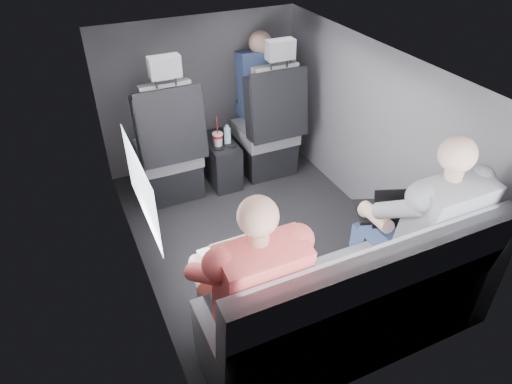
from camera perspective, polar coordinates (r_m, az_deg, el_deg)
name	(u,v)px	position (r m, az deg, el deg)	size (l,w,h in m)	color
floor	(263,237)	(3.51, 0.88, -5.65)	(2.60, 2.60, 0.00)	black
ceiling	(265,64)	(2.82, 1.13, 15.68)	(2.60, 2.60, 0.00)	#B2B2AD
panel_left	(132,193)	(2.89, -15.29, -0.14)	(0.02, 2.60, 1.35)	#56565B
panel_right	(372,135)	(3.55, 14.31, 6.87)	(0.02, 2.60, 1.35)	#56565B
panel_front	(201,93)	(4.19, -6.90, 12.15)	(1.80, 0.02, 1.35)	#56565B
panel_back	(384,291)	(2.27, 15.68, -11.86)	(1.80, 0.02, 1.35)	#56565B
side_window	(141,187)	(2.52, -14.20, 0.61)	(0.02, 0.75, 0.42)	white
seatbelt	(278,97)	(3.77, 2.81, 11.74)	(0.05, 0.01, 0.65)	black
front_seat_left	(170,154)	(3.81, -10.74, 4.68)	(0.52, 0.58, 1.26)	black
front_seat_right	(268,133)	(4.08, 1.55, 7.43)	(0.52, 0.58, 1.26)	black
center_console	(220,161)	(4.05, -4.48, 3.90)	(0.24, 0.48, 0.41)	black
rear_bench	(346,308)	(2.65, 11.21, -14.05)	(1.60, 0.57, 0.92)	slate
soda_cup	(218,139)	(3.84, -4.80, 6.61)	(0.09, 0.09, 0.27)	white
water_bottle	(227,135)	(3.87, -3.58, 7.07)	(0.06, 0.06, 0.17)	#B0D5EE
laptop_white	(238,257)	(2.41, -2.27, -8.07)	(0.34, 0.32, 0.26)	white
laptop_black	(390,210)	(2.84, 16.39, -2.17)	(0.41, 0.42, 0.25)	black
passenger_rear_left	(249,287)	(2.27, -0.91, -11.73)	(0.50, 0.62, 1.22)	#2E2F33
passenger_rear_right	(421,226)	(2.75, 19.89, -4.05)	(0.53, 0.64, 1.26)	navy
passenger_front_right	(260,85)	(4.16, 0.51, 13.28)	(0.39, 0.39, 0.79)	navy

